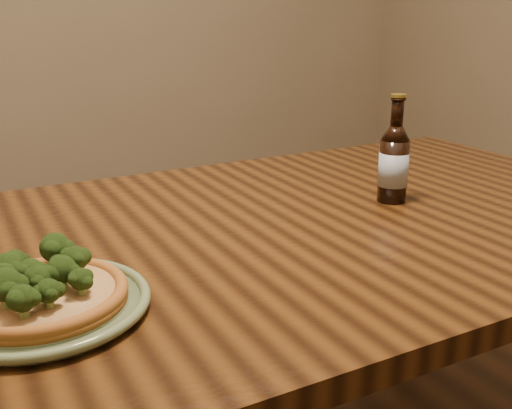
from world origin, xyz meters
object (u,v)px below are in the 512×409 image
table (279,268)px  plate (43,305)px  pizza (40,290)px  beer_bottle (394,163)px

table → plate: bearing=-161.2°
pizza → beer_bottle: 0.73m
plate → table: bearing=18.8°
table → beer_bottle: (0.27, 0.00, 0.17)m
table → beer_bottle: bearing=0.5°
pizza → beer_bottle: size_ratio=1.01×
plate → beer_bottle: (0.71, 0.15, 0.07)m
plate → pizza: size_ratio=1.26×
plate → beer_bottle: size_ratio=1.28×
plate → pizza: pizza is taller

